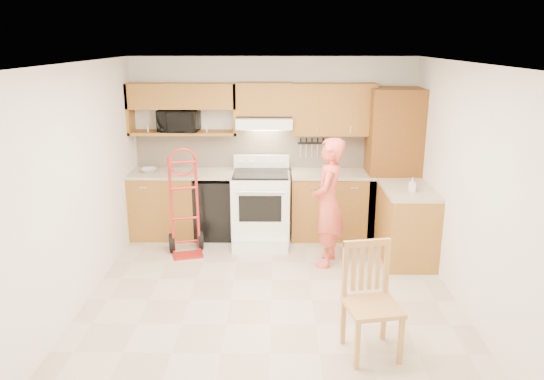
{
  "coord_description": "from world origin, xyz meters",
  "views": [
    {
      "loc": [
        0.06,
        -5.1,
        2.72
      ],
      "look_at": [
        0.0,
        0.5,
        1.1
      ],
      "focal_mm": 34.42,
      "sensor_mm": 36.0,
      "label": 1
    }
  ],
  "objects_px": {
    "microwave": "(179,120)",
    "dining_chair": "(373,302)",
    "person": "(328,203)",
    "hand_truck": "(185,207)",
    "range": "(261,202)"
  },
  "relations": [
    {
      "from": "microwave",
      "to": "dining_chair",
      "type": "distance_m",
      "value": 3.95
    },
    {
      "from": "person",
      "to": "dining_chair",
      "type": "height_order",
      "value": "person"
    },
    {
      "from": "hand_truck",
      "to": "range",
      "type": "bearing_deg",
      "value": 9.75
    },
    {
      "from": "microwave",
      "to": "hand_truck",
      "type": "distance_m",
      "value": 1.3
    },
    {
      "from": "person",
      "to": "microwave",
      "type": "bearing_deg",
      "value": -104.25
    },
    {
      "from": "microwave",
      "to": "person",
      "type": "bearing_deg",
      "value": -24.98
    },
    {
      "from": "person",
      "to": "hand_truck",
      "type": "height_order",
      "value": "person"
    },
    {
      "from": "hand_truck",
      "to": "dining_chair",
      "type": "distance_m",
      "value": 3.04
    },
    {
      "from": "range",
      "to": "hand_truck",
      "type": "relative_size",
      "value": 0.9
    },
    {
      "from": "dining_chair",
      "to": "person",
      "type": "bearing_deg",
      "value": 85.65
    },
    {
      "from": "person",
      "to": "dining_chair",
      "type": "xyz_separation_m",
      "value": [
        0.22,
        -1.96,
        -0.3
      ]
    },
    {
      "from": "hand_truck",
      "to": "dining_chair",
      "type": "xyz_separation_m",
      "value": [
        2.03,
        -2.26,
        -0.13
      ]
    },
    {
      "from": "person",
      "to": "range",
      "type": "bearing_deg",
      "value": -116.44
    },
    {
      "from": "microwave",
      "to": "hand_truck",
      "type": "height_order",
      "value": "microwave"
    },
    {
      "from": "microwave",
      "to": "range",
      "type": "distance_m",
      "value": 1.6
    }
  ]
}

